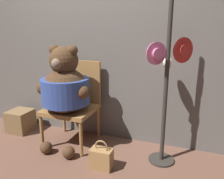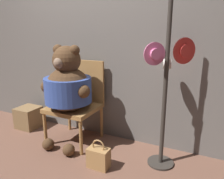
{
  "view_description": "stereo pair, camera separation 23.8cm",
  "coord_description": "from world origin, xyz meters",
  "views": [
    {
      "loc": [
        1.23,
        -2.04,
        1.38
      ],
      "look_at": [
        0.45,
        0.12,
        0.77
      ],
      "focal_mm": 35.0,
      "sensor_mm": 36.0,
      "label": 1
    },
    {
      "loc": [
        1.45,
        -1.95,
        1.38
      ],
      "look_at": [
        0.45,
        0.12,
        0.77
      ],
      "focal_mm": 35.0,
      "sensor_mm": 36.0,
      "label": 2
    }
  ],
  "objects": [
    {
      "name": "hat_display_rack",
      "position": [
        1.02,
        0.17,
        0.85
      ],
      "size": [
        0.41,
        0.4,
        1.72
      ],
      "color": "#332D28",
      "rests_on": "ground_plane"
    },
    {
      "name": "wall_back",
      "position": [
        0.0,
        0.56,
        1.38
      ],
      "size": [
        8.0,
        0.1,
        2.76
      ],
      "color": "#66605B",
      "rests_on": "ground_plane"
    },
    {
      "name": "ground_plane",
      "position": [
        0.0,
        0.0,
        0.0
      ],
      "size": [
        14.0,
        14.0,
        0.0
      ],
      "primitive_type": "plane",
      "color": "brown"
    },
    {
      "name": "handbag_on_ground",
      "position": [
        0.45,
        -0.2,
        0.11
      ],
      "size": [
        0.23,
        0.14,
        0.32
      ],
      "color": "#A87A47",
      "rests_on": "ground_plane"
    },
    {
      "name": "wooden_crate",
      "position": [
        -0.97,
        0.23,
        0.15
      ],
      "size": [
        0.31,
        0.31,
        0.31
      ],
      "color": "brown",
      "rests_on": "ground_plane"
    },
    {
      "name": "chair",
      "position": [
        -0.11,
        0.27,
        0.54
      ],
      "size": [
        0.59,
        0.55,
        1.02
      ],
      "color": "#9E703D",
      "rests_on": "ground_plane"
    },
    {
      "name": "teddy_bear",
      "position": [
        -0.12,
        0.08,
        0.74
      ],
      "size": [
        0.67,
        0.6,
        1.24
      ],
      "color": "#4C331E",
      "rests_on": "ground_plane"
    }
  ]
}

